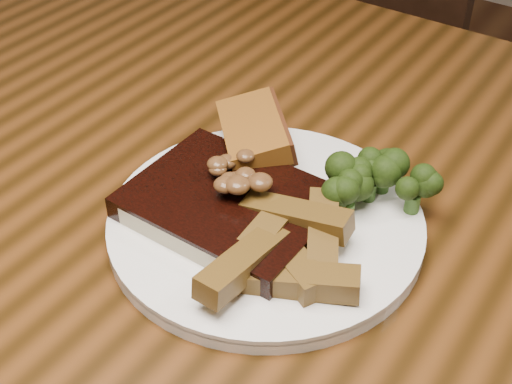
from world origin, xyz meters
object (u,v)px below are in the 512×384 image
plate (266,224)px  potato_wedges (303,243)px  steak (231,206)px  garlic_bread (253,148)px  chair_far (361,86)px  dining_table (275,280)px

plate → potato_wedges: 0.06m
plate → potato_wedges: potato_wedges is taller
steak → potato_wedges: steak is taller
garlic_bread → potato_wedges: potato_wedges is taller
steak → garlic_bread: steak is taller
plate → chair_far: bearing=108.7°
potato_wedges → chair_far: bearing=111.9°
chair_far → garlic_bread: chair_far is taller
dining_table → plate: bearing=-78.0°
chair_far → plate: bearing=109.2°
garlic_bread → steak: bearing=-22.0°
dining_table → garlic_bread: bearing=142.5°
garlic_bread → potato_wedges: (0.11, -0.09, 0.00)m
plate → steak: steak is taller
plate → garlic_bread: (-0.06, 0.07, 0.02)m
chair_far → steak: bearing=106.8°
garlic_bread → potato_wedges: bearing=7.4°
dining_table → chair_far: (-0.22, 0.65, -0.17)m
plate → steak: bearing=-151.4°
chair_far → potato_wedges: 0.80m
steak → plate: bearing=29.4°
steak → potato_wedges: 0.08m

